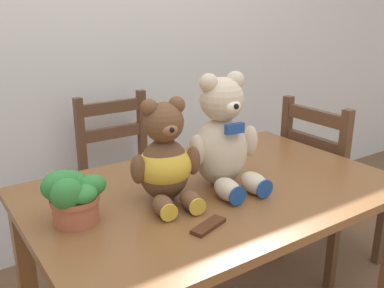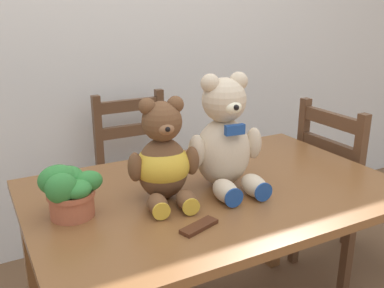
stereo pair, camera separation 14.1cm
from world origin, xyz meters
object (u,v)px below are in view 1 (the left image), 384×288
wooden_chair_behind (126,184)px  wooden_chair_side (328,184)px  teddy_bear_right (223,139)px  potted_plant (73,195)px  chocolate_bar (208,226)px  teddy_bear_left (165,161)px

wooden_chair_behind → wooden_chair_side: (0.83, -0.61, 0.02)m
teddy_bear_right → potted_plant: teddy_bear_right is taller
teddy_bear_right → chocolate_bar: teddy_bear_right is taller
teddy_bear_left → chocolate_bar: (0.00, -0.23, -0.13)m
teddy_bear_right → potted_plant: size_ratio=2.14×
teddy_bear_left → potted_plant: bearing=6.5°
wooden_chair_side → teddy_bear_right: size_ratio=2.24×
wooden_chair_behind → chocolate_bar: (-0.21, -0.99, 0.28)m
potted_plant → chocolate_bar: size_ratio=1.50×
potted_plant → wooden_chair_side: bearing=5.7°
teddy_bear_right → potted_plant: 0.54m
wooden_chair_behind → wooden_chair_side: wooden_chair_side is taller
wooden_chair_behind → teddy_bear_left: (-0.21, -0.76, 0.41)m
wooden_chair_side → chocolate_bar: 1.13m
wooden_chair_behind → potted_plant: (-0.51, -0.74, 0.36)m
potted_plant → teddy_bear_right: bearing=-2.6°
wooden_chair_behind → teddy_bear_left: size_ratio=2.61×
chocolate_bar → teddy_bear_right: bearing=44.8°
potted_plant → chocolate_bar: bearing=-39.1°
wooden_chair_behind → potted_plant: wooden_chair_behind is taller
wooden_chair_behind → wooden_chair_side: bearing=143.8°
teddy_bear_left → potted_plant: size_ratio=1.83×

